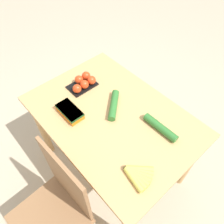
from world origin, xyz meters
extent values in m
plane|color=#B7A88E|center=(0.00, 0.00, 0.00)|extent=(12.00, 12.00, 0.00)
cube|color=tan|center=(0.00, 0.00, 0.74)|extent=(1.16, 0.81, 0.03)
cylinder|color=tan|center=(-0.52, -0.35, 0.36)|extent=(0.06, 0.06, 0.73)
cylinder|color=tan|center=(0.52, -0.35, 0.36)|extent=(0.06, 0.06, 0.73)
cylinder|color=tan|center=(0.52, 0.35, 0.36)|extent=(0.06, 0.06, 0.73)
cube|color=#8E6642|center=(-0.17, 0.68, 0.43)|extent=(0.44, 0.42, 0.03)
cube|color=#8E6642|center=(-0.16, 0.49, 0.71)|extent=(0.39, 0.04, 0.53)
cylinder|color=#8E6642|center=(0.02, 0.52, 0.21)|extent=(0.04, 0.04, 0.42)
sphere|color=brown|center=(-0.35, 0.20, 0.77)|extent=(0.03, 0.03, 0.03)
cylinder|color=#CCC651|center=(-0.42, 0.22, 0.77)|extent=(0.16, 0.06, 0.04)
cylinder|color=#CCC651|center=(-0.42, 0.21, 0.77)|extent=(0.15, 0.04, 0.04)
cylinder|color=#CCC651|center=(-0.42, 0.19, 0.77)|extent=(0.16, 0.06, 0.04)
cylinder|color=#CCC651|center=(-0.42, 0.18, 0.77)|extent=(0.16, 0.08, 0.04)
cylinder|color=#CCC651|center=(-0.41, 0.17, 0.77)|extent=(0.15, 0.10, 0.04)
cylinder|color=#CCC651|center=(-0.41, 0.16, 0.77)|extent=(0.14, 0.12, 0.04)
cylinder|color=#CCC651|center=(-0.40, 0.15, 0.77)|extent=(0.13, 0.13, 0.04)
cube|color=black|center=(0.36, -0.02, 0.76)|extent=(0.14, 0.21, 0.01)
sphere|color=red|center=(0.32, -0.08, 0.80)|extent=(0.07, 0.07, 0.07)
sphere|color=red|center=(0.39, -0.08, 0.80)|extent=(0.07, 0.07, 0.07)
sphere|color=red|center=(0.32, -0.02, 0.80)|extent=(0.07, 0.07, 0.07)
sphere|color=red|center=(0.39, -0.02, 0.80)|extent=(0.07, 0.07, 0.07)
sphere|color=red|center=(0.32, 0.05, 0.80)|extent=(0.07, 0.07, 0.07)
cube|color=orange|center=(0.20, 0.21, 0.78)|extent=(0.20, 0.10, 0.05)
cube|color=#19471E|center=(0.20, 0.21, 0.80)|extent=(0.20, 0.10, 0.02)
cylinder|color=#2D702D|center=(-0.30, -0.15, 0.78)|extent=(0.25, 0.05, 0.05)
cylinder|color=#2D702D|center=(0.04, -0.05, 0.78)|extent=(0.20, 0.22, 0.05)
camera|label=1|loc=(-0.69, 0.61, 1.92)|focal=35.00mm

